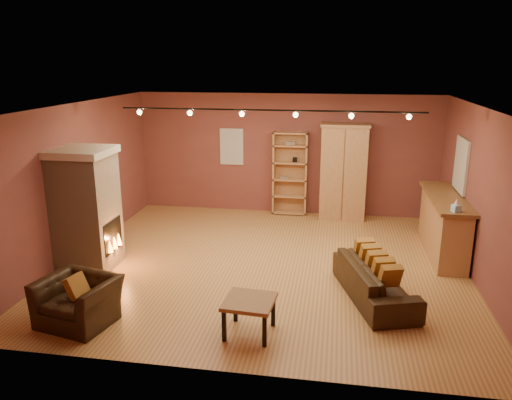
% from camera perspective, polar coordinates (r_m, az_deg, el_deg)
% --- Properties ---
extents(floor, '(7.00, 7.00, 0.00)m').
position_cam_1_polar(floor, '(9.04, 1.14, -7.33)').
color(floor, olive).
rests_on(floor, ground).
extents(ceiling, '(7.00, 7.00, 0.00)m').
position_cam_1_polar(ceiling, '(8.34, 1.25, 10.65)').
color(ceiling, '#57311B').
rests_on(ceiling, back_wall).
extents(back_wall, '(7.00, 0.02, 2.80)m').
position_cam_1_polar(back_wall, '(11.73, 3.48, 5.22)').
color(back_wall, brown).
rests_on(back_wall, floor).
extents(left_wall, '(0.02, 6.50, 2.80)m').
position_cam_1_polar(left_wall, '(9.70, -19.73, 2.07)').
color(left_wall, brown).
rests_on(left_wall, floor).
extents(right_wall, '(0.02, 6.50, 2.80)m').
position_cam_1_polar(right_wall, '(8.81, 24.34, 0.25)').
color(right_wall, brown).
rests_on(right_wall, floor).
extents(fireplace, '(1.01, 0.98, 2.12)m').
position_cam_1_polar(fireplace, '(9.06, -18.79, -1.00)').
color(fireplace, tan).
rests_on(fireplace, floor).
extents(back_window, '(0.56, 0.04, 0.86)m').
position_cam_1_polar(back_window, '(11.89, -2.79, 6.11)').
color(back_window, beige).
rests_on(back_window, back_wall).
extents(bookcase, '(0.80, 0.31, 1.95)m').
position_cam_1_polar(bookcase, '(11.70, 3.93, 3.15)').
color(bookcase, tan).
rests_on(bookcase, floor).
extents(armoire, '(1.08, 0.61, 2.18)m').
position_cam_1_polar(armoire, '(11.46, 9.95, 3.21)').
color(armoire, tan).
rests_on(armoire, floor).
extents(bar_counter, '(0.63, 2.35, 1.13)m').
position_cam_1_polar(bar_counter, '(9.97, 20.65, -2.63)').
color(bar_counter, tan).
rests_on(bar_counter, floor).
extents(tissue_box, '(0.15, 0.15, 0.21)m').
position_cam_1_polar(tissue_box, '(8.83, 21.92, -0.70)').
color(tissue_box, '#93CDEB').
rests_on(tissue_box, bar_counter).
extents(right_window, '(0.05, 0.90, 1.00)m').
position_cam_1_polar(right_window, '(10.07, 22.40, 3.74)').
color(right_window, beige).
rests_on(right_window, right_wall).
extents(loveseat, '(1.11, 2.02, 0.79)m').
position_cam_1_polar(loveseat, '(7.89, 13.45, -8.22)').
color(loveseat, black).
rests_on(loveseat, floor).
extents(armchair, '(1.11, 0.85, 0.87)m').
position_cam_1_polar(armchair, '(7.42, -19.73, -10.02)').
color(armchair, black).
rests_on(armchair, floor).
extents(coffee_table, '(0.69, 0.69, 0.49)m').
position_cam_1_polar(coffee_table, '(6.74, -0.76, -11.87)').
color(coffee_table, brown).
rests_on(coffee_table, floor).
extents(track_rail, '(5.20, 0.09, 0.13)m').
position_cam_1_polar(track_rail, '(8.55, 1.44, 10.01)').
color(track_rail, black).
rests_on(track_rail, ceiling).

